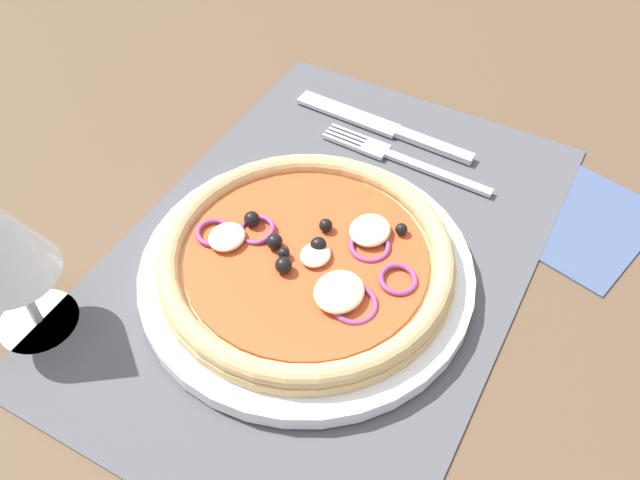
{
  "coord_description": "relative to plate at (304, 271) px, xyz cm",
  "views": [
    {
      "loc": [
        -34.55,
        -18.34,
        45.42
      ],
      "look_at": [
        -1.0,
        0.0,
        2.8
      ],
      "focal_mm": 38.37,
      "sensor_mm": 36.0,
      "label": 1
    }
  ],
  "objects": [
    {
      "name": "ground_plane",
      "position": [
        3.33,
        -0.27,
        -2.3
      ],
      "size": [
        190.0,
        140.0,
        2.4
      ],
      "primitive_type": "cube",
      "color": "brown"
    },
    {
      "name": "placemat",
      "position": [
        3.33,
        -0.27,
        -0.9
      ],
      "size": [
        48.91,
        33.31,
        0.4
      ],
      "primitive_type": "cube",
      "color": "#4C4C51",
      "rests_on": "ground_plane"
    },
    {
      "name": "plate",
      "position": [
        0.0,
        0.0,
        0.0
      ],
      "size": [
        27.85,
        27.85,
        1.4
      ],
      "primitive_type": "cylinder",
      "color": "white",
      "rests_on": "placemat"
    },
    {
      "name": "pizza",
      "position": [
        0.01,
        -0.07,
        1.79
      ],
      "size": [
        24.42,
        24.42,
        2.68
      ],
      "color": "tan",
      "rests_on": "plate"
    },
    {
      "name": "fork",
      "position": [
        17.37,
        -0.65,
        -0.48
      ],
      "size": [
        2.46,
        18.05,
        0.44
      ],
      "rotation": [
        0.0,
        0.0,
        1.53
      ],
      "color": "silver",
      "rests_on": "placemat"
    },
    {
      "name": "knife",
      "position": [
        21.01,
        2.73,
        -0.45
      ],
      "size": [
        2.63,
        20.06,
        0.62
      ],
      "rotation": [
        0.0,
        0.0,
        1.52
      ],
      "color": "silver",
      "rests_on": "placemat"
    },
    {
      "name": "napkin",
      "position": [
        18.1,
        -18.47,
        -0.92
      ],
      "size": [
        16.07,
        15.08,
        0.36
      ],
      "primitive_type": "cube",
      "rotation": [
        0.0,
        0.0,
        -0.24
      ],
      "color": "#425175",
      "rests_on": "ground_plane"
    }
  ]
}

